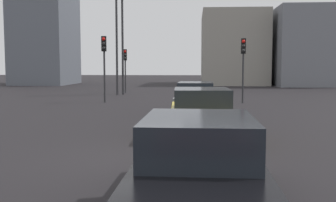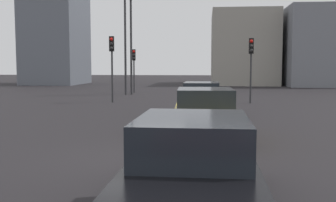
% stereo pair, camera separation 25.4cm
% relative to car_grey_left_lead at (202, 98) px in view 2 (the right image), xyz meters
% --- Properties ---
extents(ground_plane, '(160.00, 160.00, 0.20)m').
position_rel_car_grey_left_lead_xyz_m(ground_plane, '(-8.84, 1.58, -0.82)').
color(ground_plane, black).
extents(car_grey_left_lead, '(4.68, 2.08, 1.48)m').
position_rel_car_grey_left_lead_xyz_m(car_grey_left_lead, '(0.00, 0.00, 0.00)').
color(car_grey_left_lead, slate).
rests_on(car_grey_left_lead, ground_plane).
extents(car_yellow_left_second, '(4.40, 2.23, 1.54)m').
position_rel_car_grey_left_lead_xyz_m(car_yellow_left_second, '(-6.03, -0.17, 0.02)').
color(car_yellow_left_second, gold).
rests_on(car_yellow_left_second, ground_plane).
extents(car_black_left_third, '(4.73, 2.06, 1.50)m').
position_rel_car_grey_left_lead_xyz_m(car_black_left_third, '(-12.39, -0.03, 0.01)').
color(car_black_left_third, black).
rests_on(car_black_left_third, ground_plane).
extents(traffic_light_near_left, '(0.32, 0.29, 3.97)m').
position_rel_car_grey_left_lead_xyz_m(traffic_light_near_left, '(5.19, 5.47, 2.14)').
color(traffic_light_near_left, '#2D2D30').
rests_on(traffic_light_near_left, ground_plane).
extents(traffic_light_near_right, '(0.32, 0.30, 3.82)m').
position_rel_car_grey_left_lead_xyz_m(traffic_light_near_right, '(5.44, -2.79, 2.03)').
color(traffic_light_near_right, '#2D2D30').
rests_on(traffic_light_near_right, ground_plane).
extents(traffic_light_far_left, '(0.33, 0.30, 3.53)m').
position_rel_car_grey_left_lead_xyz_m(traffic_light_far_left, '(13.74, 5.71, 1.83)').
color(traffic_light_far_left, '#2D2D30').
rests_on(traffic_light_far_left, ground_plane).
extents(street_lamp_kerbside, '(0.56, 0.36, 7.43)m').
position_rel_car_grey_left_lead_xyz_m(street_lamp_kerbside, '(11.41, 5.92, 3.65)').
color(street_lamp_kerbside, '#2D2D30').
rests_on(street_lamp_kerbside, ground_plane).
extents(street_lamp_far, '(0.56, 0.36, 7.38)m').
position_rel_car_grey_left_lead_xyz_m(street_lamp_far, '(11.81, 5.56, 3.63)').
color(street_lamp_far, '#2D2D30').
rests_on(street_lamp_far, ground_plane).
extents(building_facade_left, '(11.43, 7.65, 8.42)m').
position_rel_car_grey_left_lead_xyz_m(building_facade_left, '(27.99, -12.42, 3.49)').
color(building_facade_left, slate).
rests_on(building_facade_left, ground_plane).
extents(building_facade_center, '(11.11, 7.29, 8.36)m').
position_rel_car_grey_left_lead_xyz_m(building_facade_center, '(30.02, -4.42, 3.46)').
color(building_facade_center, gray).
rests_on(building_facade_center, ground_plane).
extents(building_facade_right, '(8.00, 6.06, 14.55)m').
position_rel_car_grey_left_lead_xyz_m(building_facade_right, '(27.57, 17.58, 6.56)').
color(building_facade_right, slate).
rests_on(building_facade_right, ground_plane).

